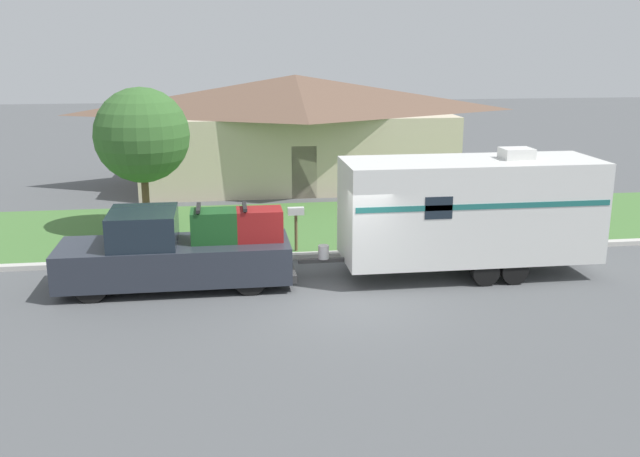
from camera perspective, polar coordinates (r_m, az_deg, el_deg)
The scene contains 8 objects.
ground_plane at distance 17.23m, azimuth 2.04°, elevation -5.91°, with size 120.00×120.00×0.00m, color #515456.
curb_strip at distance 20.71m, azimuth 0.24°, elevation -2.11°, with size 80.00×0.30×0.14m.
lawn_strip at distance 24.21m, azimuth -1.00°, elevation 0.24°, with size 80.00×7.00×0.03m.
house_across_street at distance 31.14m, azimuth -1.97°, elevation 8.02°, with size 13.97×6.75×4.72m.
pickup_truck at distance 18.37m, azimuth -11.41°, elevation -1.87°, with size 5.89×2.03×2.09m.
travel_trailer at distance 19.23m, azimuth 11.88°, elevation 1.52°, with size 7.92×2.31×3.38m.
mailbox at distance 21.02m, azimuth -1.94°, elevation 0.86°, with size 0.48×0.20×1.35m.
tree_in_yard at distance 23.61m, azimuth -14.07°, elevation 7.24°, with size 3.04×3.04×4.70m.
Camera 1 is at (-2.86, -15.87, 6.06)m, focal length 40.00 mm.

